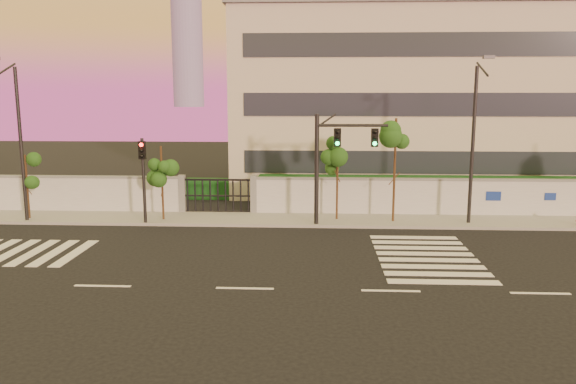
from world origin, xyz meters
name	(u,v)px	position (x,y,z in m)	size (l,w,h in m)	color
ground	(245,289)	(0.00, 0.00, 0.00)	(120.00, 120.00, 0.00)	black
sidewalk	(270,219)	(0.00, 10.50, 0.07)	(60.00, 3.00, 0.15)	gray
perimeter_wall	(274,196)	(0.10, 12.00, 1.07)	(60.00, 0.36, 2.20)	#ACAEB3
hedge_row	(295,192)	(1.17, 14.74, 0.82)	(41.00, 4.25, 1.80)	#103615
institutional_building	(410,101)	(9.00, 21.99, 6.16)	(24.40, 12.40, 12.25)	beige
road_markings	(218,257)	(-1.58, 3.76, 0.01)	(57.00, 7.62, 0.02)	silver
street_tree_b	(27,172)	(-12.70, 9.95, 2.59)	(1.35, 1.07, 3.51)	#382314
street_tree_c	(162,166)	(-5.53, 10.02, 2.94)	(1.32, 1.05, 3.99)	#382314
street_tree_d	(338,156)	(3.56, 10.54, 3.46)	(1.39, 1.11, 4.70)	#382314
street_tree_e	(396,147)	(6.45, 10.16, 3.98)	(1.46, 1.16, 5.42)	#382314
traffic_signal_main	(331,156)	(3.17, 9.32, 3.57)	(3.58, 0.36, 5.65)	black
traffic_signal_secondary	(143,171)	(-6.26, 9.17, 2.82)	(0.35, 0.34, 4.45)	black
streetlight_west	(19,136)	(-12.60, 9.28, 4.51)	(0.50, 2.01, 8.34)	black
streetlight_east	(474,137)	(10.24, 9.81, 4.51)	(0.50, 2.01, 8.35)	black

